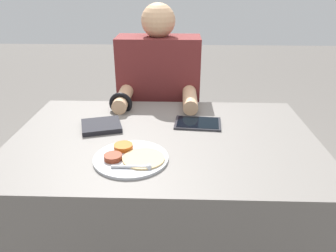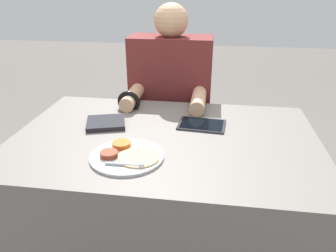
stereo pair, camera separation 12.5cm
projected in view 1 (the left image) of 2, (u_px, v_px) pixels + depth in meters
The scene contains 5 objects.
dining_table at pixel (164, 212), 1.46m from camera, with size 1.21×0.80×0.75m.
thali_tray at pixel (131, 157), 1.14m from camera, with size 0.26×0.26×0.03m.
red_notebook at pixel (101, 126), 1.38m from camera, with size 0.20×0.19×0.02m.
tablet_device at pixel (198, 123), 1.41m from camera, with size 0.21×0.15×0.01m.
person_diner at pixel (159, 122), 1.89m from camera, with size 0.44×0.45×1.22m.
Camera 1 is at (0.06, -1.17, 1.33)m, focal length 35.00 mm.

